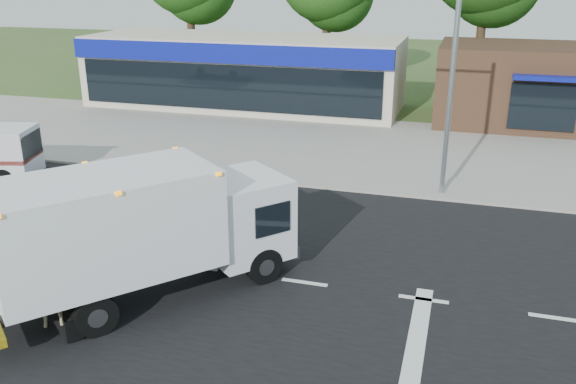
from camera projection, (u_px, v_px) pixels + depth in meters
The scene contains 10 objects.
ground at pixel (305, 283), 15.62m from camera, with size 120.00×120.00×0.00m, color #385123.
road_asphalt at pixel (305, 283), 15.62m from camera, with size 60.00×14.00×0.02m, color black.
sidewalk at pixel (361, 181), 22.99m from camera, with size 60.00×2.40×0.12m, color gray.
parking_apron at pixel (383, 143), 28.23m from camera, with size 60.00×9.00×0.02m, color gray.
lane_markings at pixel (346, 317), 14.04m from camera, with size 55.20×7.00×0.01m.
ems_box_truck at pixel (141, 226), 14.33m from camera, with size 6.54×7.12×3.29m.
emergency_worker at pixel (49, 286), 13.46m from camera, with size 0.83×0.78×2.01m.
retail_strip_mall at pixel (244, 71), 35.27m from camera, with size 18.00×6.20×4.00m.
brown_storefront at pixel (538, 85), 31.07m from camera, with size 10.00×6.70×4.00m.
traffic_signal_pole at pixel (434, 54), 20.15m from camera, with size 3.51×0.25×8.00m.
Camera 1 is at (3.52, -13.42, 7.56)m, focal length 38.00 mm.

